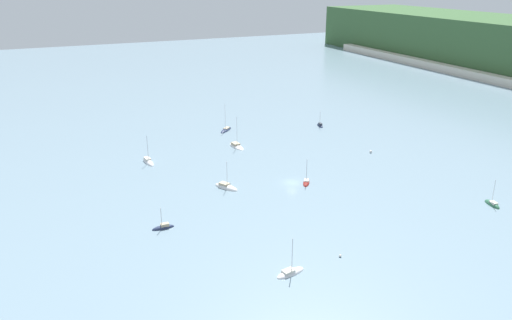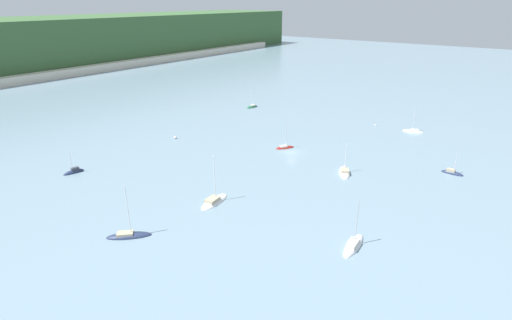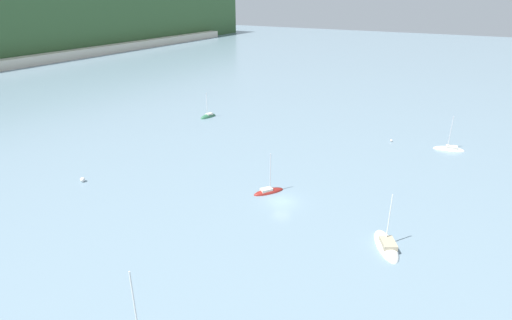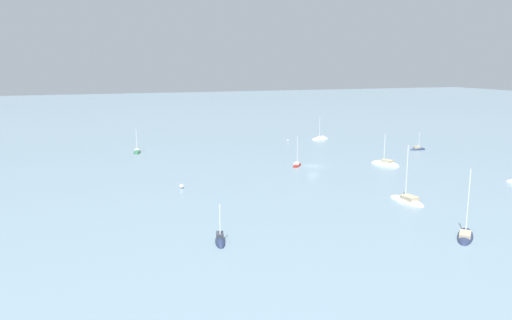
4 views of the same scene
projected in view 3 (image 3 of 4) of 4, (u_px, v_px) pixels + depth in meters
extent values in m
plane|color=slate|center=(282.00, 202.00, 62.18)|extent=(600.00, 600.00, 0.00)
ellipsoid|color=silver|center=(449.00, 150.00, 82.60)|extent=(3.18, 6.34, 1.40)
cube|color=beige|center=(452.00, 147.00, 82.21)|extent=(1.84, 2.42, 0.51)
cylinder|color=silver|center=(451.00, 132.00, 81.22)|extent=(0.14, 0.14, 6.79)
cylinder|color=silver|center=(136.00, 317.00, 33.29)|extent=(0.14, 0.14, 9.46)
ellipsoid|color=white|center=(386.00, 247.00, 51.24)|extent=(7.46, 5.59, 1.93)
cube|color=tan|center=(388.00, 243.00, 50.36)|extent=(3.08, 2.73, 0.70)
cylinder|color=silver|center=(389.00, 219.00, 50.04)|extent=(0.14, 0.14, 6.80)
ellipsoid|color=#2D6647|center=(208.00, 117.00, 104.07)|extent=(5.19, 2.74, 1.75)
cube|color=beige|center=(209.00, 114.00, 104.07)|extent=(1.99, 1.57, 0.48)
cylinder|color=silver|center=(207.00, 104.00, 102.56)|extent=(0.14, 0.14, 5.95)
ellipsoid|color=maroon|center=(269.00, 192.00, 65.09)|extent=(5.27, 4.35, 1.22)
cube|color=silver|center=(266.00, 190.00, 64.70)|extent=(2.21, 2.01, 0.46)
cylinder|color=silver|center=(270.00, 172.00, 63.80)|extent=(0.14, 0.14, 6.49)
sphere|color=white|center=(391.00, 141.00, 86.92)|extent=(0.53, 0.53, 0.53)
sphere|color=white|center=(83.00, 180.00, 68.55)|extent=(0.82, 0.82, 0.82)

